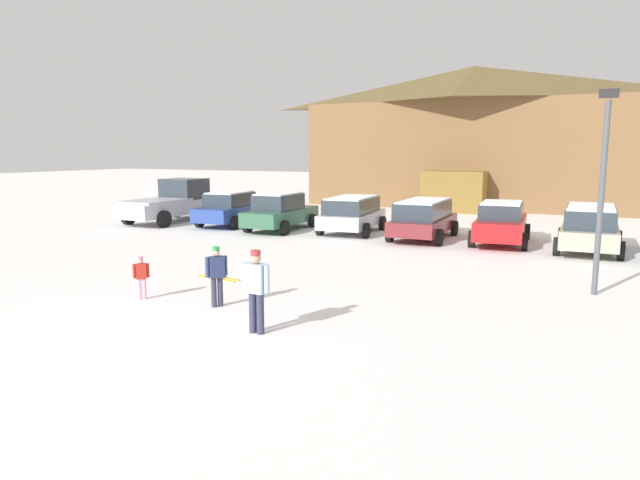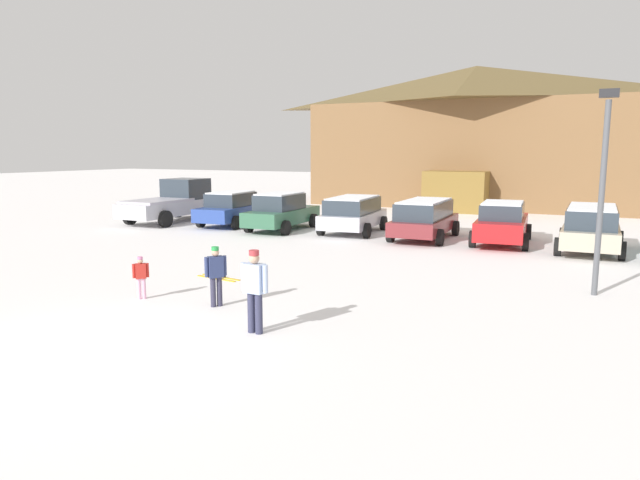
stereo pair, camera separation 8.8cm
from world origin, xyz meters
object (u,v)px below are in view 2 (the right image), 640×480
at_px(pickup_truck, 175,202).
at_px(skier_adult_in_blue_parka, 255,287).
at_px(skier_child_in_red_jacket, 141,275).
at_px(parked_beige_suv, 591,227).
at_px(lamp_post, 603,181).
at_px(parked_maroon_van, 424,218).
at_px(parked_blue_hatchback, 233,208).
at_px(parked_red_sedan, 502,222).
at_px(ski_lodge, 474,136).
at_px(parked_silver_wagon, 353,213).
at_px(pair_of_skis, 219,278).
at_px(skier_teen_in_navy_coat, 216,273).
at_px(parked_green_coupe, 281,212).

distance_m(pickup_truck, skier_adult_in_blue_parka, 19.15).
bearing_deg(skier_child_in_red_jacket, parked_beige_suv, 52.15).
height_order(pickup_truck, lamp_post, lamp_post).
bearing_deg(parked_maroon_van, parked_blue_hatchback, 179.16).
height_order(parked_maroon_van, parked_red_sedan, parked_red_sedan).
relative_size(parked_blue_hatchback, parked_red_sedan, 1.01).
bearing_deg(parked_red_sedan, lamp_post, -64.40).
distance_m(ski_lodge, parked_silver_wagon, 16.15).
distance_m(parked_maroon_van, skier_adult_in_blue_parka, 13.43).
bearing_deg(skier_adult_in_blue_parka, parked_red_sedan, 79.84).
bearing_deg(skier_adult_in_blue_parka, pickup_truck, 135.67).
height_order(parked_blue_hatchback, pair_of_skis, parked_blue_hatchback).
distance_m(skier_adult_in_blue_parka, lamp_post, 8.92).
bearing_deg(skier_teen_in_navy_coat, parked_maroon_van, 83.94).
bearing_deg(parked_beige_suv, ski_lodge, 115.55).
xyz_separation_m(parked_green_coupe, parked_red_sedan, (9.61, 0.59, -0.02)).
xyz_separation_m(pair_of_skis, lamp_post, (9.55, 2.74, 2.84)).
relative_size(parked_maroon_van, skier_child_in_red_jacket, 4.51).
xyz_separation_m(skier_child_in_red_jacket, skier_teen_in_navy_coat, (2.04, 0.29, 0.20)).
distance_m(parked_silver_wagon, pickup_truck, 9.80).
distance_m(pickup_truck, skier_child_in_red_jacket, 15.81).
bearing_deg(lamp_post, pickup_truck, 160.41).
xyz_separation_m(parked_red_sedan, skier_child_in_red_jacket, (-6.37, -12.68, -0.24)).
relative_size(parked_silver_wagon, skier_teen_in_navy_coat, 3.14).
height_order(parked_green_coupe, parked_silver_wagon, parked_green_coupe).
bearing_deg(parked_blue_hatchback, parked_maroon_van, -0.84).
relative_size(parked_green_coupe, pair_of_skis, 3.18).
distance_m(ski_lodge, parked_green_coupe, 17.45).
bearing_deg(skier_teen_in_navy_coat, skier_child_in_red_jacket, -172.02).
bearing_deg(pickup_truck, pair_of_skis, -44.03).
height_order(parked_red_sedan, skier_teen_in_navy_coat, parked_red_sedan).
relative_size(parked_maroon_van, parked_red_sedan, 0.99).
bearing_deg(parked_maroon_van, lamp_post, -47.17).
distance_m(parked_blue_hatchback, pickup_truck, 3.49).
bearing_deg(parked_beige_suv, skier_child_in_red_jacket, -127.85).
relative_size(parked_red_sedan, pair_of_skis, 3.32).
distance_m(parked_green_coupe, pair_of_skis, 10.06).
bearing_deg(parked_maroon_van, parked_beige_suv, -2.16).
relative_size(parked_green_coupe, skier_adult_in_blue_parka, 2.75).
relative_size(parked_green_coupe, parked_red_sedan, 0.96).
relative_size(parked_maroon_van, pair_of_skis, 3.28).
bearing_deg(pickup_truck, parked_red_sedan, 0.91).
bearing_deg(parked_silver_wagon, pair_of_skis, -88.51).
relative_size(ski_lodge, parked_green_coupe, 4.53).
bearing_deg(ski_lodge, parked_red_sedan, -73.72).
relative_size(parked_green_coupe, pickup_truck, 0.78).
bearing_deg(pickup_truck, parked_green_coupe, -2.96).
relative_size(ski_lodge, parked_silver_wagon, 4.71).
relative_size(parked_beige_suv, skier_adult_in_blue_parka, 2.75).
bearing_deg(ski_lodge, skier_adult_in_blue_parka, -85.82).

